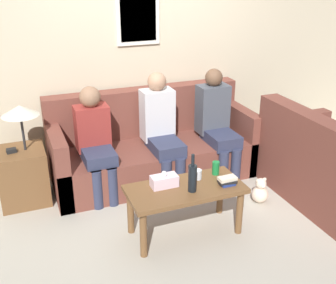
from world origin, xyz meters
TOP-DOWN VIEW (x-y plane):
  - ground_plane at (0.00, 0.00)m, footprint 16.00×16.00m
  - wall_back at (0.00, 0.97)m, footprint 9.00×0.08m
  - couch_main at (0.00, 0.53)m, footprint 2.22×0.86m
  - couch_side at (1.43, -0.72)m, footprint 0.86×1.60m
  - coffee_table at (-0.11, -0.64)m, footprint 1.01×0.48m
  - side_table_with_lamp at (-1.39, 0.46)m, footprint 0.47×0.47m
  - wine_bottle at (-0.08, -0.72)m, footprint 0.07×0.07m
  - drinking_glass at (0.05, -0.54)m, footprint 0.07×0.07m
  - book_stack at (0.24, -0.72)m, footprint 0.16×0.11m
  - soda_can at (0.24, -0.51)m, footprint 0.07×0.07m
  - tissue_box at (-0.27, -0.55)m, footprint 0.23×0.12m
  - person_left at (-0.66, 0.37)m, footprint 0.34×0.58m
  - person_middle at (0.05, 0.37)m, footprint 0.34×0.63m
  - person_right at (0.69, 0.34)m, footprint 0.34×0.61m
  - teddy_bear at (0.80, -0.44)m, footprint 0.17×0.17m

SIDE VIEW (x-z plane):
  - ground_plane at x=0.00m, z-range 0.00..0.00m
  - teddy_bear at x=0.80m, z-range -0.02..0.25m
  - couch_main at x=0.00m, z-range -0.15..0.79m
  - couch_side at x=1.43m, z-range -0.15..0.79m
  - side_table_with_lamp at x=-1.39m, z-range -0.16..0.85m
  - coffee_table at x=-0.11m, z-range 0.16..0.62m
  - book_stack at x=0.24m, z-range 0.46..0.53m
  - drinking_glass at x=0.05m, z-range 0.46..0.55m
  - tissue_box at x=-0.27m, z-range 0.44..0.59m
  - soda_can at x=0.24m, z-range 0.46..0.58m
  - wine_bottle at x=-0.08m, z-range 0.42..0.76m
  - person_left at x=-0.66m, z-range 0.05..1.16m
  - person_right at x=0.69m, z-range 0.03..1.21m
  - person_middle at x=0.05m, z-range 0.03..1.23m
  - wall_back at x=0.00m, z-range 0.00..2.60m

